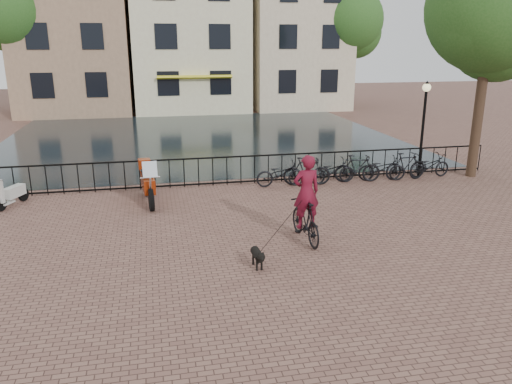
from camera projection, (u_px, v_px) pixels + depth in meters
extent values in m
plane|color=brown|center=(286.00, 289.00, 10.21)|extent=(100.00, 100.00, 0.00)
plane|color=black|center=(201.00, 138.00, 26.42)|extent=(20.00, 20.00, 0.00)
cube|color=black|center=(227.00, 157.00, 17.42)|extent=(20.00, 0.05, 0.05)
cube|color=black|center=(227.00, 182.00, 17.68)|extent=(20.00, 0.05, 0.05)
cube|color=#86674E|center=(73.00, 25.00, 35.12)|extent=(7.50, 9.00, 12.00)
cube|color=beige|center=(188.00, 33.00, 36.83)|extent=(8.00, 9.00, 11.00)
cube|color=yellow|center=(195.00, 77.00, 33.27)|extent=(5.00, 0.60, 0.15)
cube|color=#C0AD8F|center=(292.00, 23.00, 38.19)|extent=(7.00, 9.00, 12.50)
cylinder|color=black|center=(15.00, 69.00, 32.44)|extent=(0.36, 0.36, 6.30)
sphere|color=#22521B|center=(7.00, 11.00, 31.40)|extent=(5.04, 5.04, 5.04)
cylinder|color=black|center=(480.00, 101.00, 18.05)|extent=(0.36, 0.36, 5.60)
sphere|color=#22521B|center=(492.00, 7.00, 17.13)|extent=(4.48, 4.48, 4.48)
cylinder|color=black|center=(348.00, 68.00, 37.01)|extent=(0.36, 0.36, 5.95)
sphere|color=#22521B|center=(350.00, 20.00, 36.03)|extent=(4.76, 4.76, 4.76)
cylinder|color=black|center=(422.00, 135.00, 18.29)|extent=(0.10, 0.10, 3.20)
sphere|color=beige|center=(427.00, 87.00, 17.80)|extent=(0.30, 0.30, 0.30)
imported|color=black|center=(305.00, 219.00, 12.55)|extent=(0.67, 1.94, 1.15)
imported|color=maroon|center=(307.00, 185.00, 12.29)|extent=(0.86, 0.59, 2.25)
imported|color=black|center=(281.00, 174.00, 17.37)|extent=(1.73, 0.65, 0.90)
imported|color=black|center=(307.00, 171.00, 17.54)|extent=(1.72, 0.75, 1.00)
imported|color=black|center=(332.00, 171.00, 17.74)|extent=(1.76, 0.75, 0.90)
imported|color=black|center=(357.00, 168.00, 17.92)|extent=(1.71, 0.71, 1.00)
imported|color=black|center=(382.00, 168.00, 18.12)|extent=(1.79, 0.88, 0.90)
imported|color=black|center=(406.00, 166.00, 18.29)|extent=(1.70, 0.63, 1.00)
imported|color=black|center=(429.00, 166.00, 18.49)|extent=(1.78, 0.82, 0.90)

